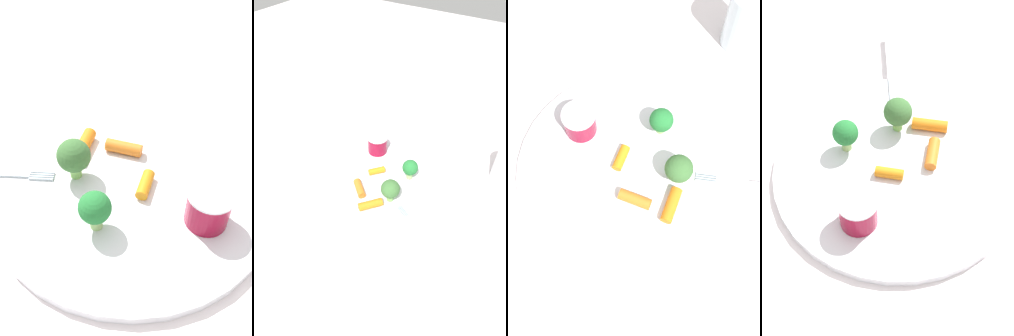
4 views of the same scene
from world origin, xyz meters
TOP-DOWN VIEW (x-y plane):
  - ground_plane at (0.00, 0.00)m, footprint 2.40×2.40m
  - plate at (0.00, 0.00)m, footprint 0.32×0.32m
  - sauce_cup at (-0.08, -0.05)m, footprint 0.05×0.05m
  - broccoli_floret_0 at (0.03, 0.05)m, footprint 0.04×0.04m
  - broccoli_floret_1 at (-0.04, 0.06)m, footprint 0.03×0.03m
  - carrot_stick_0 at (-0.02, -0.01)m, footprint 0.04×0.03m
  - carrot_stick_1 at (0.05, -0.01)m, footprint 0.04×0.04m
  - carrot_stick_2 at (0.07, 0.03)m, footprint 0.05×0.04m
  - fork at (0.08, 0.16)m, footprint 0.09×0.16m
  - drinking_glass at (-0.16, 0.23)m, footprint 0.06×0.06m

SIDE VIEW (x-z plane):
  - ground_plane at x=0.00m, z-range 0.00..0.00m
  - plate at x=0.00m, z-range 0.00..0.01m
  - fork at x=0.08m, z-range 0.01..0.01m
  - carrot_stick_0 at x=-0.02m, z-range 0.01..0.03m
  - carrot_stick_1 at x=0.05m, z-range 0.01..0.03m
  - carrot_stick_2 at x=0.07m, z-range 0.01..0.03m
  - sauce_cup at x=-0.08m, z-range 0.01..0.05m
  - broccoli_floret_1 at x=-0.04m, z-range 0.02..0.06m
  - broccoli_floret_0 at x=0.03m, z-range 0.02..0.07m
  - drinking_glass at x=-0.16m, z-range 0.00..0.10m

